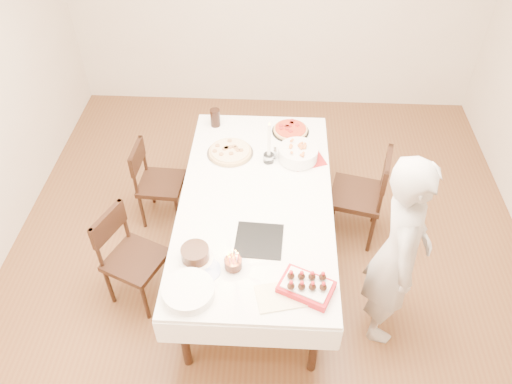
{
  "coord_description": "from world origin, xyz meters",
  "views": [
    {
      "loc": [
        0.04,
        -2.66,
        3.37
      ],
      "look_at": [
        -0.1,
        0.01,
        0.82
      ],
      "focal_mm": 35.0,
      "sensor_mm": 36.0,
      "label": 1
    }
  ],
  "objects_px": {
    "pizza_white": "(230,152)",
    "cola_glass": "(215,118)",
    "chair_left_dessert": "(136,260)",
    "strawberry_box": "(306,286)",
    "dining_table": "(256,232)",
    "pizza_pepperoni": "(290,130)",
    "pasta_bowl": "(298,153)",
    "chair_left_savory": "(161,184)",
    "birthday_cake": "(233,260)",
    "chair_right_savory": "(356,195)",
    "person": "(399,253)",
    "taper_candle": "(269,142)",
    "layer_cake": "(195,254)"
  },
  "relations": [
    {
      "from": "birthday_cake",
      "to": "strawberry_box",
      "type": "height_order",
      "value": "birthday_cake"
    },
    {
      "from": "dining_table",
      "to": "pasta_bowl",
      "type": "xyz_separation_m",
      "value": [
        0.32,
        0.48,
        0.43
      ]
    },
    {
      "from": "person",
      "to": "pasta_bowl",
      "type": "height_order",
      "value": "person"
    },
    {
      "from": "pizza_white",
      "to": "person",
      "type": "bearing_deg",
      "value": -40.48
    },
    {
      "from": "person",
      "to": "strawberry_box",
      "type": "xyz_separation_m",
      "value": [
        -0.62,
        -0.29,
        -0.01
      ]
    },
    {
      "from": "chair_right_savory",
      "to": "pizza_white",
      "type": "distance_m",
      "value": 1.12
    },
    {
      "from": "chair_right_savory",
      "to": "pasta_bowl",
      "type": "xyz_separation_m",
      "value": [
        -0.51,
        0.09,
        0.36
      ]
    },
    {
      "from": "pasta_bowl",
      "to": "strawberry_box",
      "type": "distance_m",
      "value": 1.29
    },
    {
      "from": "chair_left_dessert",
      "to": "pizza_pepperoni",
      "type": "distance_m",
      "value": 1.7
    },
    {
      "from": "dining_table",
      "to": "pizza_white",
      "type": "xyz_separation_m",
      "value": [
        -0.24,
        0.52,
        0.4
      ]
    },
    {
      "from": "strawberry_box",
      "to": "person",
      "type": "bearing_deg",
      "value": 25.33
    },
    {
      "from": "birthday_cake",
      "to": "strawberry_box",
      "type": "relative_size",
      "value": 0.4
    },
    {
      "from": "pasta_bowl",
      "to": "dining_table",
      "type": "bearing_deg",
      "value": -123.45
    },
    {
      "from": "person",
      "to": "pizza_pepperoni",
      "type": "bearing_deg",
      "value": 36.79
    },
    {
      "from": "pizza_white",
      "to": "chair_left_savory",
      "type": "bearing_deg",
      "value": -178.82
    },
    {
      "from": "taper_candle",
      "to": "cola_glass",
      "type": "relative_size",
      "value": 2.44
    },
    {
      "from": "pizza_white",
      "to": "strawberry_box",
      "type": "distance_m",
      "value": 1.46
    },
    {
      "from": "dining_table",
      "to": "strawberry_box",
      "type": "height_order",
      "value": "strawberry_box"
    },
    {
      "from": "person",
      "to": "cola_glass",
      "type": "bearing_deg",
      "value": 53.0
    },
    {
      "from": "layer_cake",
      "to": "birthday_cake",
      "type": "distance_m",
      "value": 0.27
    },
    {
      "from": "pizza_white",
      "to": "pasta_bowl",
      "type": "xyz_separation_m",
      "value": [
        0.56,
        -0.04,
        0.04
      ]
    },
    {
      "from": "taper_candle",
      "to": "pasta_bowl",
      "type": "bearing_deg",
      "value": 10.38
    },
    {
      "from": "cola_glass",
      "to": "strawberry_box",
      "type": "height_order",
      "value": "cola_glass"
    },
    {
      "from": "strawberry_box",
      "to": "layer_cake",
      "type": "bearing_deg",
      "value": 163.41
    },
    {
      "from": "chair_left_savory",
      "to": "pizza_white",
      "type": "bearing_deg",
      "value": -175.69
    },
    {
      "from": "pasta_bowl",
      "to": "chair_right_savory",
      "type": "bearing_deg",
      "value": -9.88
    },
    {
      "from": "chair_left_dessert",
      "to": "pizza_pepperoni",
      "type": "relative_size",
      "value": 2.61
    },
    {
      "from": "dining_table",
      "to": "pizza_pepperoni",
      "type": "height_order",
      "value": "pizza_pepperoni"
    },
    {
      "from": "cola_glass",
      "to": "layer_cake",
      "type": "height_order",
      "value": "cola_glass"
    },
    {
      "from": "dining_table",
      "to": "chair_left_dessert",
      "type": "relative_size",
      "value": 2.55
    },
    {
      "from": "chair_left_dessert",
      "to": "layer_cake",
      "type": "height_order",
      "value": "layer_cake"
    },
    {
      "from": "pizza_pepperoni",
      "to": "pasta_bowl",
      "type": "height_order",
      "value": "pasta_bowl"
    },
    {
      "from": "pizza_white",
      "to": "cola_glass",
      "type": "height_order",
      "value": "cola_glass"
    },
    {
      "from": "pizza_white",
      "to": "cola_glass",
      "type": "bearing_deg",
      "value": 112.59
    },
    {
      "from": "pizza_pepperoni",
      "to": "pizza_white",
      "type": "bearing_deg",
      "value": -146.85
    },
    {
      "from": "dining_table",
      "to": "chair_right_savory",
      "type": "bearing_deg",
      "value": 25.27
    },
    {
      "from": "pasta_bowl",
      "to": "layer_cake",
      "type": "relative_size",
      "value": 1.33
    },
    {
      "from": "chair_left_dessert",
      "to": "strawberry_box",
      "type": "distance_m",
      "value": 1.37
    },
    {
      "from": "person",
      "to": "pizza_white",
      "type": "xyz_separation_m",
      "value": [
        -1.21,
        1.04,
        -0.03
      ]
    },
    {
      "from": "chair_left_dessert",
      "to": "taper_candle",
      "type": "distance_m",
      "value": 1.36
    },
    {
      "from": "chair_left_savory",
      "to": "pasta_bowl",
      "type": "relative_size",
      "value": 2.5
    },
    {
      "from": "pizza_white",
      "to": "birthday_cake",
      "type": "xyz_separation_m",
      "value": [
        0.12,
        -1.17,
        0.06
      ]
    },
    {
      "from": "cola_glass",
      "to": "birthday_cake",
      "type": "xyz_separation_m",
      "value": [
        0.29,
        -1.57,
        -0.0
      ]
    },
    {
      "from": "pasta_bowl",
      "to": "birthday_cake",
      "type": "height_order",
      "value": "birthday_cake"
    },
    {
      "from": "chair_left_savory",
      "to": "taper_candle",
      "type": "xyz_separation_m",
      "value": [
        0.94,
        -0.07,
        0.55
      ]
    },
    {
      "from": "birthday_cake",
      "to": "dining_table",
      "type": "bearing_deg",
      "value": 79.88
    },
    {
      "from": "dining_table",
      "to": "taper_candle",
      "type": "relative_size",
      "value": 5.42
    },
    {
      "from": "chair_left_dessert",
      "to": "pasta_bowl",
      "type": "height_order",
      "value": "pasta_bowl"
    },
    {
      "from": "chair_left_savory",
      "to": "pizza_white",
      "type": "height_order",
      "value": "chair_left_savory"
    },
    {
      "from": "chair_left_savory",
      "to": "chair_left_dessert",
      "type": "relative_size",
      "value": 0.95
    }
  ]
}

